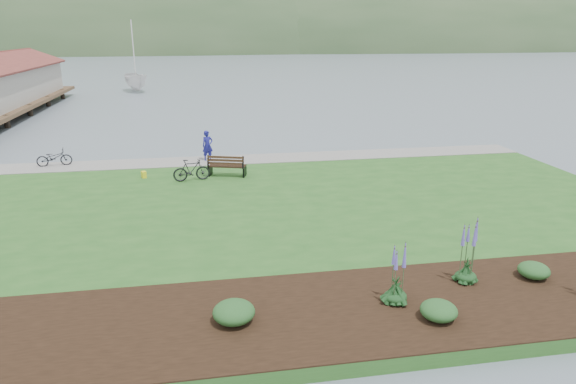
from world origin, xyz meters
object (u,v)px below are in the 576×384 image
park_bench (227,165)px  sailboat (137,92)px  person (207,143)px  bicycle_a (54,158)px

park_bench → sailboat: size_ratio=0.07×
person → sailboat: (-7.85, 38.70, -1.39)m
park_bench → person: (-0.84, 3.42, 0.43)m
park_bench → bicycle_a: bearing=175.8°
bicycle_a → park_bench: bearing=-121.1°
person → bicycle_a: size_ratio=1.11×
person → bicycle_a: (-8.14, 0.18, -0.52)m
bicycle_a → sailboat: size_ratio=0.07×
sailboat → person: bearing=-96.4°
bicycle_a → sailboat: 38.53m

